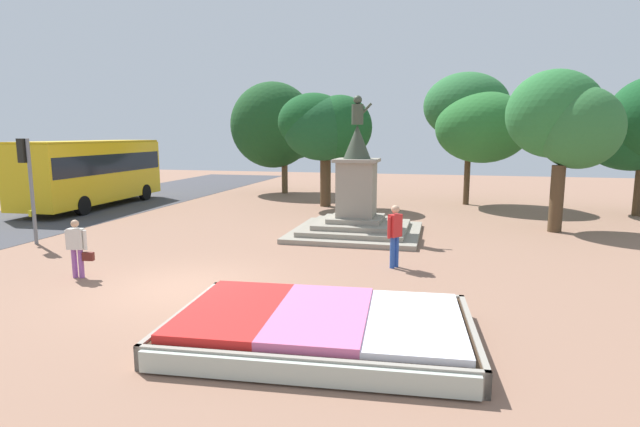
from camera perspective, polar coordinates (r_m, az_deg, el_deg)
name	(u,v)px	position (r m, az deg, el deg)	size (l,w,h in m)	color
ground_plane	(183,288)	(12.69, -15.34, -8.25)	(73.76, 73.76, 0.00)	#8C6651
flower_planter	(319,327)	(9.25, -0.14, -12.86)	(5.64, 3.92, 0.53)	#38281C
statue_monument	(356,207)	(18.54, 4.19, 0.72)	(4.66, 4.66, 5.08)	gray
traffic_light_mid_block	(27,172)	(19.37, -30.45, 4.12)	(0.41, 0.28, 3.56)	slate
city_bus	(92,169)	(28.02, -24.64, 4.61)	(2.97, 9.19, 3.37)	gold
pedestrian_with_handbag	(77,246)	(14.37, -25.99, -3.34)	(0.73, 0.28, 1.53)	#8C4C99
pedestrian_near_planter	(395,231)	(14.01, 8.55, -2.05)	(0.40, 0.48, 1.77)	#264CA5
park_tree_far_left	(640,127)	(26.76, 32.77, 8.27)	(4.58, 5.20, 6.17)	#4C3823
park_tree_behind_statue	(325,127)	(25.28, 0.60, 9.90)	(4.72, 3.73, 5.74)	#4C3823
park_tree_far_right	(475,117)	(27.48, 17.27, 10.47)	(5.40, 5.38, 6.93)	#4C3823
park_tree_street_side	(279,127)	(31.88, -4.76, 9.88)	(5.71, 4.91, 6.92)	brown
park_tree_mid_canopy	(564,120)	(21.35, 26.13, 9.56)	(4.13, 3.57, 6.16)	#4C3823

